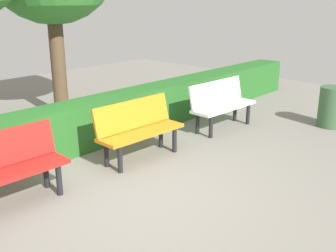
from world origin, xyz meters
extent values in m
plane|color=gray|center=(0.00, 0.00, 0.00)|extent=(16.00, 16.00, 0.00)
cube|color=white|center=(-2.96, -0.66, 0.41)|extent=(1.42, 0.48, 0.05)
cube|color=white|center=(-2.97, -0.85, 0.65)|extent=(1.41, 0.19, 0.42)
cylinder|color=black|center=(-3.51, -0.49, 0.20)|extent=(0.07, 0.07, 0.39)
cylinder|color=black|center=(-3.52, -0.79, 0.20)|extent=(0.07, 0.07, 0.39)
cylinder|color=black|center=(-2.40, -0.54, 0.20)|extent=(0.07, 0.07, 0.39)
cylinder|color=black|center=(-2.42, -0.84, 0.20)|extent=(0.07, 0.07, 0.39)
cube|color=orange|center=(-0.95, -0.72, 0.41)|extent=(1.40, 0.46, 0.05)
cube|color=orange|center=(-0.96, -0.91, 0.65)|extent=(1.39, 0.18, 0.42)
cylinder|color=black|center=(-1.49, -0.55, 0.20)|extent=(0.07, 0.07, 0.39)
cylinder|color=black|center=(-1.50, -0.85, 0.20)|extent=(0.07, 0.07, 0.39)
cylinder|color=black|center=(-0.41, -0.58, 0.20)|extent=(0.07, 0.07, 0.39)
cylinder|color=black|center=(-0.42, -0.88, 0.20)|extent=(0.07, 0.07, 0.39)
cube|color=red|center=(1.15, -0.79, 0.41)|extent=(1.57, 0.45, 0.05)
cylinder|color=black|center=(0.52, -0.63, 0.20)|extent=(0.07, 0.07, 0.39)
cylinder|color=black|center=(0.52, -0.93, 0.20)|extent=(0.07, 0.07, 0.39)
cube|color=#266023|center=(-0.92, -1.76, 0.37)|extent=(11.24, 0.58, 0.74)
cylinder|color=brown|center=(-1.42, -3.51, 1.15)|extent=(0.28, 0.28, 2.30)
cylinder|color=#385938|center=(-4.42, 0.71, 0.37)|extent=(0.47, 0.47, 0.74)
camera|label=1|loc=(2.92, 3.36, 2.31)|focal=43.41mm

